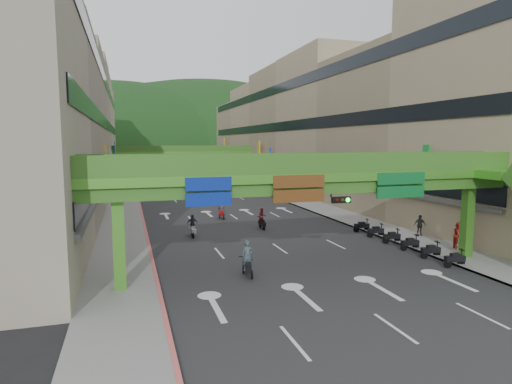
# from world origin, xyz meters

# --- Properties ---
(ground) EXTENTS (320.00, 320.00, 0.00)m
(ground) POSITION_xyz_m (0.00, 0.00, 0.00)
(ground) COLOR black
(ground) RESTS_ON ground
(road_slab) EXTENTS (18.00, 140.00, 0.02)m
(road_slab) POSITION_xyz_m (0.00, 50.00, 0.01)
(road_slab) COLOR #28282B
(road_slab) RESTS_ON ground
(sidewalk_left) EXTENTS (4.00, 140.00, 0.15)m
(sidewalk_left) POSITION_xyz_m (-11.00, 50.00, 0.07)
(sidewalk_left) COLOR gray
(sidewalk_left) RESTS_ON ground
(sidewalk_right) EXTENTS (4.00, 140.00, 0.15)m
(sidewalk_right) POSITION_xyz_m (11.00, 50.00, 0.07)
(sidewalk_right) COLOR gray
(sidewalk_right) RESTS_ON ground
(curb_left) EXTENTS (0.20, 140.00, 0.18)m
(curb_left) POSITION_xyz_m (-9.10, 50.00, 0.09)
(curb_left) COLOR #CC5959
(curb_left) RESTS_ON ground
(curb_right) EXTENTS (0.20, 140.00, 0.18)m
(curb_right) POSITION_xyz_m (9.10, 50.00, 0.09)
(curb_right) COLOR gray
(curb_right) RESTS_ON ground
(building_row_left) EXTENTS (12.80, 95.00, 19.00)m
(building_row_left) POSITION_xyz_m (-18.93, 50.00, 9.46)
(building_row_left) COLOR #9E937F
(building_row_left) RESTS_ON ground
(building_row_right) EXTENTS (12.80, 95.00, 19.00)m
(building_row_right) POSITION_xyz_m (18.93, 50.00, 9.46)
(building_row_right) COLOR gray
(building_row_right) RESTS_ON ground
(overpass_near) EXTENTS (28.00, 12.27, 7.10)m
(overpass_near) POSITION_xyz_m (0.93, 5.38, 5.21)
(overpass_near) COLOR #4C9E2D
(overpass_near) RESTS_ON ground
(overpass_far) EXTENTS (28.00, 2.20, 7.10)m
(overpass_far) POSITION_xyz_m (0.00, 65.00, 5.40)
(overpass_far) COLOR #4C9E2D
(overpass_far) RESTS_ON ground
(hill_left) EXTENTS (168.00, 140.00, 112.00)m
(hill_left) POSITION_xyz_m (-15.00, 160.00, 0.00)
(hill_left) COLOR #1C4419
(hill_left) RESTS_ON ground
(hill_right) EXTENTS (208.00, 176.00, 128.00)m
(hill_right) POSITION_xyz_m (25.00, 180.00, 0.00)
(hill_right) COLOR #1C4419
(hill_right) RESTS_ON ground
(bunting_string) EXTENTS (26.00, 0.36, 0.47)m
(bunting_string) POSITION_xyz_m (0.00, 30.00, 5.96)
(bunting_string) COLOR black
(bunting_string) RESTS_ON ground
(scooter_rider_near) EXTENTS (0.73, 1.59, 2.11)m
(scooter_rider_near) POSITION_xyz_m (-4.00, 6.48, 0.99)
(scooter_rider_near) COLOR black
(scooter_rider_near) RESTS_ON ground
(scooter_rider_mid) EXTENTS (0.79, 1.60, 1.97)m
(scooter_rider_mid) POSITION_xyz_m (0.90, 19.10, 1.01)
(scooter_rider_mid) COLOR black
(scooter_rider_mid) RESTS_ON ground
(scooter_rider_left) EXTENTS (0.92, 1.60, 1.87)m
(scooter_rider_left) POSITION_xyz_m (-5.50, 17.81, 0.92)
(scooter_rider_left) COLOR #A0A1A8
(scooter_rider_left) RESTS_ON ground
(scooter_rider_far) EXTENTS (0.84, 1.58, 1.90)m
(scooter_rider_far) POSITION_xyz_m (-1.45, 25.26, 0.95)
(scooter_rider_far) COLOR maroon
(scooter_rider_far) RESTS_ON ground
(parked_scooter_row) EXTENTS (1.60, 11.57, 1.08)m
(parked_scooter_row) POSITION_xyz_m (8.80, 10.00, 0.52)
(parked_scooter_row) COLOR black
(parked_scooter_row) RESTS_ON ground
(car_silver) EXTENTS (1.58, 3.91, 1.26)m
(car_silver) POSITION_xyz_m (-2.60, 63.14, 0.63)
(car_silver) COLOR #9E9CA5
(car_silver) RESTS_ON ground
(car_yellow) EXTENTS (1.77, 4.02, 1.35)m
(car_yellow) POSITION_xyz_m (5.06, 67.71, 0.67)
(car_yellow) COLOR orange
(car_yellow) RESTS_ON ground
(pedestrian_red) EXTENTS (1.14, 1.06, 1.87)m
(pedestrian_red) POSITION_xyz_m (12.20, 8.00, 0.94)
(pedestrian_red) COLOR #A42A1E
(pedestrian_red) RESTS_ON ground
(pedestrian_dark) EXTENTS (1.06, 0.62, 1.70)m
(pedestrian_dark) POSITION_xyz_m (12.20, 12.27, 0.85)
(pedestrian_dark) COLOR black
(pedestrian_dark) RESTS_ON ground
(pedestrian_blue) EXTENTS (0.74, 0.52, 1.50)m
(pedestrian_blue) POSITION_xyz_m (12.20, 33.45, 0.75)
(pedestrian_blue) COLOR #313350
(pedestrian_blue) RESTS_ON ground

